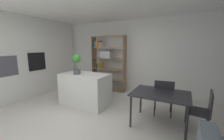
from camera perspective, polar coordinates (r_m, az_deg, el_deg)
ground_plane at (r=3.55m, az=-10.91°, el=-19.33°), size 9.10×9.10×0.00m
back_partition at (r=5.42m, az=6.30°, el=5.71°), size 6.62×0.06×2.69m
tall_cabinet_run_left at (r=5.47m, az=-36.09°, el=3.96°), size 0.67×4.79×2.69m
built_in_oven at (r=5.49m, az=-28.40°, el=3.15°), size 0.06×0.60×0.61m
kitchen_island at (r=4.20m, az=-10.96°, el=-7.80°), size 1.40×0.78×0.93m
potted_plant_on_island at (r=4.03m, az=-14.35°, el=3.08°), size 0.24×0.24×0.56m
open_bookshelf at (r=5.48m, az=-2.33°, el=3.96°), size 1.38×0.34×2.10m
dining_table at (r=3.19m, az=19.21°, el=-10.09°), size 1.17×0.87×0.73m
dining_chair_window_side at (r=3.22m, az=33.52°, el=-13.20°), size 0.44×0.48×0.89m
dining_chair_far at (r=3.66m, az=20.44°, el=-9.40°), size 0.49×0.46×0.91m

